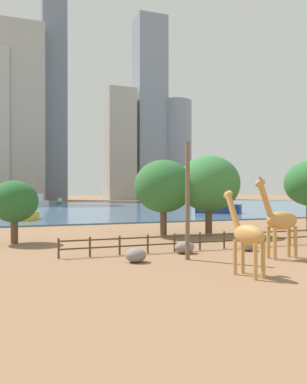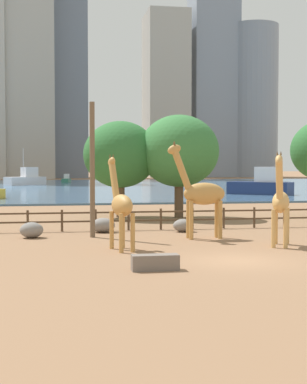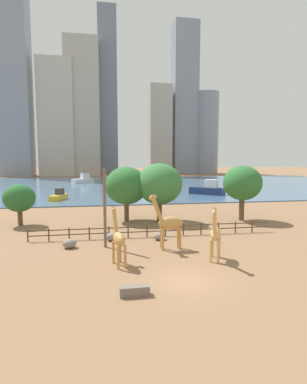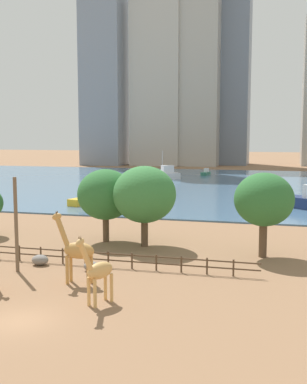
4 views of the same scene
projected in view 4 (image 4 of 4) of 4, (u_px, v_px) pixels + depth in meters
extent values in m
plane|color=#8C6647|center=(213.00, 184.00, 104.29)|extent=(400.00, 400.00, 0.00)
cube|color=#476B8C|center=(211.00, 185.00, 101.40)|extent=(180.00, 86.00, 0.20)
cylinder|color=#C18C47|center=(67.00, 270.00, 34.23)|extent=(0.24, 0.24, 2.07)
cylinder|color=#C18C47|center=(71.00, 268.00, 34.85)|extent=(0.24, 0.24, 2.07)
cylinder|color=#C18C47|center=(88.00, 272.00, 33.84)|extent=(0.24, 0.24, 2.07)
cylinder|color=#C18C47|center=(92.00, 269.00, 34.45)|extent=(0.24, 0.24, 2.07)
ellipsoid|color=#C18C47|center=(79.00, 251.00, 34.18)|extent=(2.29, 0.93, 1.20)
cylinder|color=#C18C47|center=(62.00, 232.00, 34.33)|extent=(1.15, 0.38, 2.27)
ellipsoid|color=#C18C47|center=(57.00, 217.00, 34.31)|extent=(0.86, 0.38, 0.71)
cone|color=brown|center=(56.00, 212.00, 34.18)|extent=(0.11, 0.11, 0.22)
cone|color=brown|center=(57.00, 212.00, 34.35)|extent=(0.11, 0.11, 0.22)
cylinder|color=tan|center=(95.00, 293.00, 29.54)|extent=(0.28, 0.28, 1.84)
cylinder|color=tan|center=(89.00, 291.00, 29.91)|extent=(0.28, 0.28, 1.84)
cylinder|color=tan|center=(112.00, 288.00, 30.62)|extent=(0.28, 0.28, 1.84)
cylinder|color=tan|center=(105.00, 286.00, 30.98)|extent=(0.28, 0.28, 1.84)
ellipsoid|color=tan|center=(100.00, 270.00, 30.12)|extent=(1.62, 2.19, 1.07)
cylinder|color=tan|center=(86.00, 256.00, 29.09)|extent=(0.79, 1.16, 1.99)
ellipsoid|color=tan|center=(80.00, 242.00, 28.67)|extent=(0.63, 0.84, 0.66)
cone|color=brown|center=(81.00, 237.00, 28.58)|extent=(0.13, 0.13, 0.19)
cone|color=brown|center=(79.00, 237.00, 28.69)|extent=(0.13, 0.13, 0.19)
cylinder|color=brown|center=(16.00, 225.00, 37.06)|extent=(0.28, 0.28, 7.41)
ellipsoid|color=gray|center=(40.00, 260.00, 39.34)|extent=(1.40, 1.13, 0.85)
ellipsoid|color=gray|center=(91.00, 266.00, 37.64)|extent=(1.19, 1.02, 0.76)
cylinder|color=#4C3826|center=(19.00, 253.00, 40.74)|extent=(0.14, 0.14, 1.30)
cylinder|color=#4C3826|center=(41.00, 254.00, 40.23)|extent=(0.14, 0.14, 1.30)
cylinder|color=#4C3826|center=(63.00, 256.00, 39.72)|extent=(0.14, 0.14, 1.30)
cylinder|color=#4C3826|center=(85.00, 258.00, 39.21)|extent=(0.14, 0.14, 1.30)
cylinder|color=#4C3826|center=(108.00, 259.00, 38.70)|extent=(0.14, 0.14, 1.30)
cylinder|color=#4C3826|center=(132.00, 261.00, 38.20)|extent=(0.14, 0.14, 1.30)
cylinder|color=#4C3826|center=(156.00, 263.00, 37.69)|extent=(0.14, 0.14, 1.30)
cylinder|color=#4C3826|center=(181.00, 264.00, 37.18)|extent=(0.14, 0.14, 1.30)
cylinder|color=#4C3826|center=(207.00, 266.00, 36.67)|extent=(0.14, 0.14, 1.30)
cylinder|color=#4C3826|center=(233.00, 268.00, 36.16)|extent=(0.14, 0.14, 1.30)
cube|color=#4C3826|center=(97.00, 253.00, 38.91)|extent=(26.10, 0.08, 0.10)
cube|color=#4C3826|center=(97.00, 259.00, 38.97)|extent=(26.10, 0.08, 0.10)
cylinder|color=brown|center=(145.00, 233.00, 45.86)|extent=(0.66, 0.66, 2.61)
ellipsoid|color=#387A3D|center=(144.00, 194.00, 45.42)|extent=(6.00, 6.00, 5.40)
cylinder|color=brown|center=(263.00, 240.00, 41.85)|extent=(0.69, 0.69, 3.00)
ellipsoid|color=#2D6B33|center=(264.00, 199.00, 41.43)|extent=(5.16, 5.16, 4.64)
cylinder|color=brown|center=(106.00, 229.00, 47.92)|extent=(0.63, 0.63, 2.52)
ellipsoid|color=#2D6B33|center=(106.00, 194.00, 47.51)|extent=(5.58, 5.58, 5.02)
cube|color=#337259|center=(206.00, 174.00, 124.28)|extent=(2.13, 4.19, 0.80)
cube|color=silver|center=(206.00, 170.00, 124.62)|extent=(1.20, 1.59, 0.96)
cube|color=gold|center=(83.00, 201.00, 72.00)|extent=(3.17, 5.44, 1.03)
cube|color=#333338|center=(86.00, 193.00, 72.42)|extent=(1.69, 2.11, 1.23)
cube|color=silver|center=(164.00, 176.00, 112.69)|extent=(7.55, 6.51, 1.48)
cube|color=silver|center=(167.00, 169.00, 112.83)|extent=(3.20, 3.00, 1.78)
cylinder|color=silver|center=(162.00, 162.00, 112.17)|extent=(0.17, 0.17, 5.18)
cube|color=gray|center=(104.00, 12.00, 164.62)|extent=(14.19, 13.12, 104.40)
cube|color=#ADA89E|center=(194.00, 64.00, 160.55)|extent=(16.90, 8.68, 67.94)
cube|color=slate|center=(236.00, 39.00, 166.99)|extent=(9.71, 14.22, 87.09)
cube|color=#B7B2A8|center=(156.00, 82.00, 163.31)|extent=(16.97, 8.45, 57.02)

